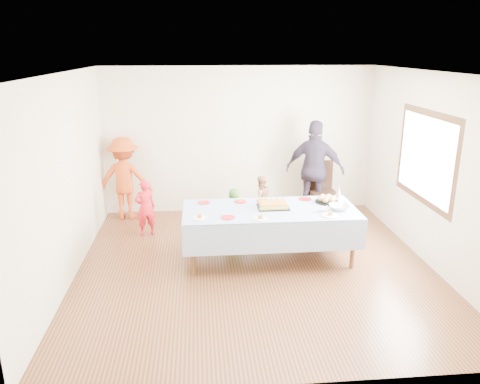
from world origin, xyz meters
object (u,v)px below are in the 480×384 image
object	(u,v)px
birthday_cake	(273,205)
dining_chair	(322,186)
adult_left	(125,178)
party_table	(270,213)

from	to	relation	value
birthday_cake	dining_chair	bearing A→B (deg)	54.81
adult_left	birthday_cake	bearing A→B (deg)	144.98
party_table	adult_left	xyz separation A→B (m)	(-2.34, 1.97, 0.03)
party_table	birthday_cake	world-z (taller)	birthday_cake
dining_chair	adult_left	size ratio (longest dim) A/B	0.69
birthday_cake	dining_chair	xyz separation A→B (m)	(1.18, 1.67, -0.24)
dining_chair	adult_left	bearing A→B (deg)	173.43
party_table	birthday_cake	size ratio (longest dim) A/B	5.52
party_table	adult_left	distance (m)	3.06
birthday_cake	dining_chair	size ratio (longest dim) A/B	0.44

